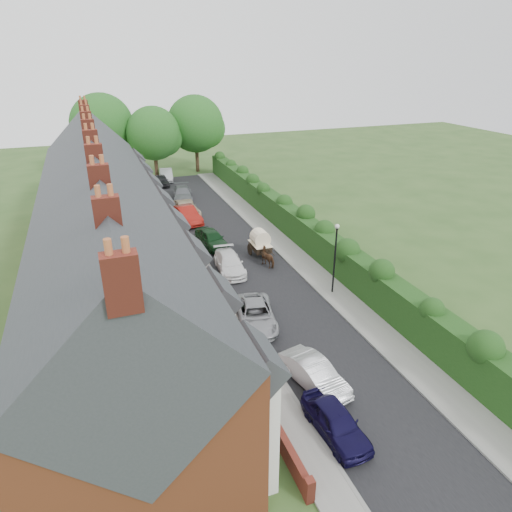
{
  "coord_description": "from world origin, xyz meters",
  "views": [
    {
      "loc": [
        -11.35,
        -20.48,
        15.52
      ],
      "look_at": [
        -1.1,
        7.24,
        2.2
      ],
      "focal_mm": 32.0,
      "sensor_mm": 36.0,
      "label": 1
    }
  ],
  "objects_px": {
    "car_grey": "(182,194)",
    "car_navy": "(336,422)",
    "horse_cart": "(260,241)",
    "car_silver_b": "(256,315)",
    "car_silver_a": "(314,374)",
    "car_red": "(187,215)",
    "car_white": "(230,263)",
    "car_beige": "(185,209)",
    "horse": "(269,257)",
    "lamppost": "(335,250)",
    "car_green": "(212,238)",
    "car_black": "(162,180)"
  },
  "relations": [
    {
      "from": "car_grey",
      "to": "car_navy",
      "type": "bearing_deg",
      "value": -82.18
    },
    {
      "from": "car_beige",
      "to": "car_grey",
      "type": "bearing_deg",
      "value": 80.76
    },
    {
      "from": "car_silver_b",
      "to": "car_black",
      "type": "bearing_deg",
      "value": 101.92
    },
    {
      "from": "car_grey",
      "to": "car_silver_a",
      "type": "bearing_deg",
      "value": -81.31
    },
    {
      "from": "car_silver_a",
      "to": "car_grey",
      "type": "distance_m",
      "value": 33.6
    },
    {
      "from": "car_white",
      "to": "car_grey",
      "type": "distance_m",
      "value": 19.57
    },
    {
      "from": "car_silver_b",
      "to": "car_black",
      "type": "relative_size",
      "value": 1.29
    },
    {
      "from": "car_white",
      "to": "horse",
      "type": "height_order",
      "value": "horse"
    },
    {
      "from": "car_silver_b",
      "to": "car_grey",
      "type": "relative_size",
      "value": 0.97
    },
    {
      "from": "car_red",
      "to": "car_grey",
      "type": "bearing_deg",
      "value": 71.75
    },
    {
      "from": "car_navy",
      "to": "car_white",
      "type": "bearing_deg",
      "value": 85.06
    },
    {
      "from": "lamppost",
      "to": "car_navy",
      "type": "xyz_separation_m",
      "value": [
        -6.2,
        -11.42,
        -2.6
      ]
    },
    {
      "from": "lamppost",
      "to": "car_navy",
      "type": "distance_m",
      "value": 13.26
    },
    {
      "from": "car_green",
      "to": "car_grey",
      "type": "xyz_separation_m",
      "value": [
        0.49,
        14.35,
        -0.02
      ]
    },
    {
      "from": "lamppost",
      "to": "car_green",
      "type": "xyz_separation_m",
      "value": [
        -5.69,
        11.05,
        -2.54
      ]
    },
    {
      "from": "lamppost",
      "to": "horse_cart",
      "type": "relative_size",
      "value": 1.58
    },
    {
      "from": "horse",
      "to": "horse_cart",
      "type": "relative_size",
      "value": 0.53
    },
    {
      "from": "lamppost",
      "to": "car_green",
      "type": "bearing_deg",
      "value": 117.27
    },
    {
      "from": "car_green",
      "to": "horse_cart",
      "type": "bearing_deg",
      "value": -55.41
    },
    {
      "from": "lamppost",
      "to": "car_navy",
      "type": "relative_size",
      "value": 1.27
    },
    {
      "from": "car_navy",
      "to": "car_black",
      "type": "relative_size",
      "value": 1.07
    },
    {
      "from": "car_white",
      "to": "car_beige",
      "type": "xyz_separation_m",
      "value": [
        -0.39,
        13.96,
        0.05
      ]
    },
    {
      "from": "car_navy",
      "to": "car_silver_a",
      "type": "distance_m",
      "value": 3.28
    },
    {
      "from": "lamppost",
      "to": "horse_cart",
      "type": "distance_m",
      "value": 8.25
    },
    {
      "from": "car_navy",
      "to": "horse_cart",
      "type": "bearing_deg",
      "value": 75.77
    },
    {
      "from": "car_green",
      "to": "car_black",
      "type": "bearing_deg",
      "value": 83.76
    },
    {
      "from": "car_green",
      "to": "car_beige",
      "type": "distance_m",
      "value": 8.76
    },
    {
      "from": "car_white",
      "to": "horse_cart",
      "type": "bearing_deg",
      "value": 34.28
    },
    {
      "from": "car_black",
      "to": "car_silver_a",
      "type": "bearing_deg",
      "value": -89.25
    },
    {
      "from": "car_beige",
      "to": "horse",
      "type": "bearing_deg",
      "value": -76.09
    },
    {
      "from": "car_black",
      "to": "horse",
      "type": "xyz_separation_m",
      "value": [
        3.88,
        -26.6,
        0.08
      ]
    },
    {
      "from": "car_white",
      "to": "car_green",
      "type": "bearing_deg",
      "value": 95.17
    },
    {
      "from": "car_green",
      "to": "horse",
      "type": "relative_size",
      "value": 2.54
    },
    {
      "from": "car_silver_a",
      "to": "car_black",
      "type": "xyz_separation_m",
      "value": [
        -0.8,
        40.53,
        -0.05
      ]
    },
    {
      "from": "car_silver_a",
      "to": "car_white",
      "type": "bearing_deg",
      "value": 77.44
    },
    {
      "from": "car_red",
      "to": "car_grey",
      "type": "xyz_separation_m",
      "value": [
        1.19,
        7.6,
        -0.06
      ]
    },
    {
      "from": "car_silver_b",
      "to": "car_silver_a",
      "type": "bearing_deg",
      "value": -70.91
    },
    {
      "from": "car_white",
      "to": "horse_cart",
      "type": "xyz_separation_m",
      "value": [
        3.18,
        1.77,
        0.66
      ]
    },
    {
      "from": "car_silver_a",
      "to": "car_beige",
      "type": "relative_size",
      "value": 0.81
    },
    {
      "from": "car_navy",
      "to": "car_green",
      "type": "xyz_separation_m",
      "value": [
        0.51,
        22.47,
        0.06
      ]
    },
    {
      "from": "car_silver_a",
      "to": "car_red",
      "type": "bearing_deg",
      "value": 78.8
    },
    {
      "from": "car_black",
      "to": "horse",
      "type": "height_order",
      "value": "horse"
    },
    {
      "from": "horse",
      "to": "car_navy",
      "type": "bearing_deg",
      "value": 60.57
    },
    {
      "from": "car_white",
      "to": "horse",
      "type": "distance_m",
      "value": 3.18
    },
    {
      "from": "car_red",
      "to": "car_beige",
      "type": "xyz_separation_m",
      "value": [
        0.31,
        2.0,
        -0.06
      ]
    },
    {
      "from": "car_silver_a",
      "to": "car_green",
      "type": "xyz_separation_m",
      "value": [
        -0.09,
        19.25,
        0.05
      ]
    },
    {
      "from": "car_silver_b",
      "to": "car_white",
      "type": "bearing_deg",
      "value": 96.72
    },
    {
      "from": "car_green",
      "to": "car_red",
      "type": "xyz_separation_m",
      "value": [
        -0.71,
        6.75,
        0.05
      ]
    },
    {
      "from": "car_grey",
      "to": "car_black",
      "type": "distance_m",
      "value": 7.03
    },
    {
      "from": "car_white",
      "to": "car_beige",
      "type": "relative_size",
      "value": 0.89
    }
  ]
}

